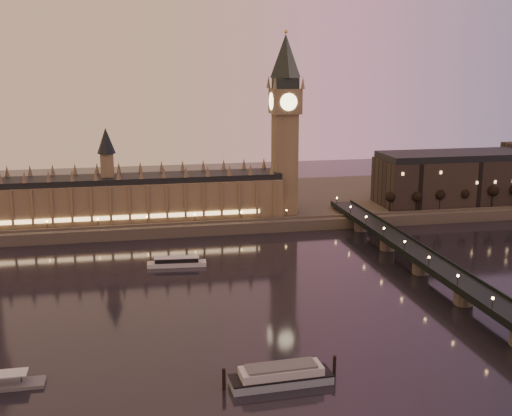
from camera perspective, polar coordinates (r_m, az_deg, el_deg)
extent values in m
plane|color=black|center=(255.31, -2.82, -8.50)|extent=(700.00, 700.00, 0.00)
cube|color=#423D35|center=(415.23, -2.17, 0.39)|extent=(560.00, 130.00, 6.00)
cube|color=brown|center=(364.19, -11.98, 0.58)|extent=(180.00, 26.00, 22.00)
cube|color=black|center=(361.76, -12.08, 2.53)|extent=(180.00, 22.00, 3.20)
cube|color=#FFCC7F|center=(352.36, -11.95, -0.83)|extent=(153.00, 0.25, 2.20)
cube|color=brown|center=(371.58, 2.56, 3.92)|extent=(13.00, 13.00, 58.00)
cube|color=brown|center=(367.65, 2.61, 9.47)|extent=(16.00, 16.00, 14.00)
cylinder|color=#FFEAA5|center=(359.73, 2.93, 9.39)|extent=(9.60, 0.35, 9.60)
cylinder|color=#FFEAA5|center=(365.76, 1.35, 9.46)|extent=(0.35, 9.60, 9.60)
cube|color=black|center=(367.18, 2.63, 11.03)|extent=(13.00, 13.00, 6.00)
cone|color=black|center=(366.98, 2.65, 13.37)|extent=(17.68, 17.68, 24.00)
sphere|color=gold|center=(367.30, 2.68, 15.40)|extent=(2.00, 2.00, 2.00)
cube|color=black|center=(280.40, 16.17, -5.28)|extent=(13.00, 260.00, 2.00)
cube|color=black|center=(277.15, 15.03, -5.10)|extent=(0.60, 260.00, 1.00)
cube|color=black|center=(282.86, 17.32, -4.88)|extent=(0.60, 260.00, 1.00)
cube|color=black|center=(423.38, 18.04, 2.35)|extent=(110.00, 36.00, 28.00)
cube|color=black|center=(420.90, 18.19, 4.49)|extent=(108.00, 34.00, 4.00)
cylinder|color=black|center=(384.01, 11.73, 0.27)|extent=(0.70, 0.70, 9.45)
sphere|color=black|center=(382.98, 11.76, 0.99)|extent=(6.30, 6.30, 6.30)
cylinder|color=black|center=(390.64, 13.93, 0.37)|extent=(0.70, 0.70, 9.45)
sphere|color=black|center=(389.63, 13.97, 1.08)|extent=(6.30, 6.30, 6.30)
cylinder|color=black|center=(397.84, 16.06, 0.47)|extent=(0.70, 0.70, 9.45)
sphere|color=black|center=(396.84, 16.11, 1.17)|extent=(6.30, 6.30, 6.30)
cylinder|color=black|center=(405.56, 18.11, 0.56)|extent=(0.70, 0.70, 9.45)
sphere|color=black|center=(404.58, 18.16, 1.25)|extent=(6.30, 6.30, 6.30)
cylinder|color=black|center=(413.79, 20.08, 0.65)|extent=(0.70, 0.70, 9.45)
sphere|color=black|center=(412.83, 20.14, 1.32)|extent=(6.30, 6.30, 6.30)
cube|color=silver|center=(301.72, -7.05, -4.96)|extent=(27.54, 8.12, 1.99)
cube|color=black|center=(301.12, -7.06, -4.60)|extent=(20.42, 6.48, 1.99)
cube|color=silver|center=(300.76, -7.07, -4.38)|extent=(20.98, 6.76, 0.36)
cube|color=#8294A6|center=(196.25, 2.24, -15.04)|extent=(30.64, 9.84, 2.46)
cube|color=black|center=(195.56, 2.24, -14.66)|extent=(30.64, 9.84, 0.47)
cube|color=silver|center=(194.89, 2.25, -14.28)|extent=(24.92, 8.64, 2.46)
cube|color=#595B5E|center=(194.17, 2.25, -13.87)|extent=(21.10, 7.53, 0.66)
cylinder|color=black|center=(192.64, -2.87, -14.95)|extent=(1.04, 1.04, 6.44)
cylinder|color=black|center=(201.11, 6.98, -13.76)|extent=(1.04, 1.04, 6.44)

